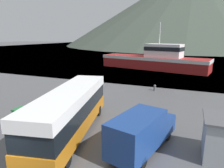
% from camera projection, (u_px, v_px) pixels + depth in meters
% --- Properties ---
extents(water_surface, '(240.00, 240.00, 0.00)m').
position_uv_depth(water_surface, '(181.00, 46.00, 137.76)').
color(water_surface, '#3D5160').
rests_on(water_surface, ground).
extents(hill_backdrop, '(193.39, 193.39, 57.73)m').
position_uv_depth(hill_backdrop, '(193.00, 7.00, 153.47)').
color(hill_backdrop, '#3D473D').
rests_on(hill_backdrop, ground).
extents(tour_bus, '(4.74, 11.09, 3.35)m').
position_uv_depth(tour_bus, '(71.00, 110.00, 14.49)').
color(tour_bus, '#B26614').
rests_on(tour_bus, ground).
extents(delivery_van, '(3.47, 6.38, 2.50)m').
position_uv_depth(delivery_van, '(142.00, 131.00, 12.46)').
color(delivery_van, navy).
rests_on(delivery_van, ground).
extents(fishing_boat, '(23.91, 10.09, 9.82)m').
position_uv_depth(fishing_boat, '(155.00, 60.00, 43.39)').
color(fishing_boat, maroon).
rests_on(fishing_boat, water_surface).
extents(storage_bin, '(1.10, 1.16, 1.46)m').
position_uv_depth(storage_bin, '(23.00, 117.00, 16.11)').
color(storage_bin, '#287F3D').
rests_on(storage_bin, ground).
extents(small_boat, '(4.19, 5.90, 0.72)m').
position_uv_depth(small_boat, '(155.00, 62.00, 52.37)').
color(small_boat, '#1E5138').
rests_on(small_boat, water_surface).
extents(mooring_bollard, '(0.34, 0.34, 0.80)m').
position_uv_depth(mooring_bollard, '(155.00, 87.00, 26.51)').
color(mooring_bollard, '#4C4C51').
rests_on(mooring_bollard, ground).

